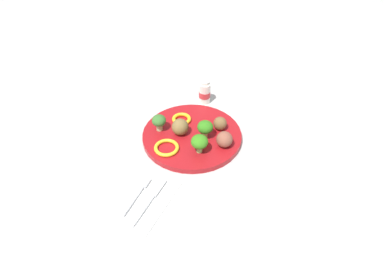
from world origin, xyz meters
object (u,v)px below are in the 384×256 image
at_px(broccoli_floret_front_left, 205,128).
at_px(yogurt_bottle, 205,93).
at_px(plate, 192,136).
at_px(broccoli_floret_mid_left, 159,121).
at_px(pepper_ring_back_right, 167,148).
at_px(napkin, 142,200).
at_px(fork, 137,193).
at_px(meatball_front_left, 224,139).
at_px(meatball_near_rim, 180,127).
at_px(knife, 150,199).
at_px(broccoli_floret_near_rim, 200,142).
at_px(meatball_mid_left, 220,123).
at_px(pepper_ring_far_rim, 182,119).

height_order(broccoli_floret_front_left, yogurt_bottle, yogurt_bottle).
height_order(plate, broccoli_floret_mid_left, broccoli_floret_mid_left).
bearing_deg(broccoli_floret_mid_left, pepper_ring_back_right, -141.36).
relative_size(broccoli_floret_front_left, napkin, 0.31).
bearing_deg(yogurt_bottle, napkin, -179.87).
height_order(plate, fork, plate).
bearing_deg(meatball_front_left, meatball_near_rim, 88.75).
height_order(fork, knife, same).
xyz_separation_m(broccoli_floret_near_rim, pepper_ring_back_right, (-0.02, 0.08, -0.03)).
bearing_deg(meatball_front_left, broccoli_floret_front_left, 76.73).
bearing_deg(plate, broccoli_floret_front_left, -90.44).
bearing_deg(knife, plate, -1.98).
xyz_separation_m(broccoli_floret_near_rim, yogurt_bottle, (0.24, 0.07, -0.01)).
relative_size(broccoli_floret_front_left, meatball_mid_left, 1.37).
distance_m(meatball_near_rim, yogurt_bottle, 0.19).
relative_size(broccoli_floret_mid_left, yogurt_bottle, 0.63).
bearing_deg(knife, broccoli_floret_mid_left, 20.40).
xyz_separation_m(pepper_ring_back_right, fork, (-0.16, 0.01, -0.01)).
xyz_separation_m(meatball_front_left, meatball_mid_left, (0.06, 0.03, -0.00)).
relative_size(broccoli_floret_near_rim, fork, 0.44).
relative_size(napkin, yogurt_bottle, 2.18).
xyz_separation_m(meatball_mid_left, pepper_ring_back_right, (-0.13, 0.11, -0.01)).
xyz_separation_m(pepper_ring_far_rim, yogurt_bottle, (0.14, -0.02, 0.01)).
bearing_deg(plate, pepper_ring_far_rim, 49.35).
distance_m(plate, knife, 0.24).
bearing_deg(pepper_ring_back_right, fork, 178.08).
relative_size(pepper_ring_far_rim, knife, 0.39).
relative_size(broccoli_floret_mid_left, pepper_ring_far_rim, 0.87).
distance_m(broccoli_floret_mid_left, fork, 0.23).
bearing_deg(meatball_mid_left, broccoli_floret_front_left, 151.06).
xyz_separation_m(broccoli_floret_front_left, napkin, (-0.25, 0.07, -0.05)).
bearing_deg(fork, broccoli_floret_near_rim, -26.46).
bearing_deg(pepper_ring_far_rim, meatball_front_left, -111.15).
xyz_separation_m(meatball_near_rim, pepper_ring_far_rim, (0.05, 0.02, -0.02)).
height_order(broccoli_floret_near_rim, knife, broccoli_floret_near_rim).
xyz_separation_m(broccoli_floret_front_left, yogurt_bottle, (0.18, 0.07, -0.01)).
relative_size(broccoli_floret_near_rim, pepper_ring_far_rim, 0.93).
bearing_deg(fork, meatball_mid_left, -20.91).
relative_size(meatball_front_left, pepper_ring_far_rim, 0.78).
bearing_deg(plate, meatball_mid_left, -53.36).
height_order(broccoli_floret_mid_left, broccoli_floret_near_rim, broccoli_floret_near_rim).
relative_size(meatball_mid_left, yogurt_bottle, 0.49).
height_order(plate, meatball_front_left, meatball_front_left).
bearing_deg(broccoli_floret_mid_left, plate, -78.76).
height_order(plate, broccoli_floret_near_rim, broccoli_floret_near_rim).
bearing_deg(pepper_ring_back_right, broccoli_floret_mid_left, 38.64).
xyz_separation_m(broccoli_floret_mid_left, pepper_ring_far_rim, (0.06, -0.04, -0.03)).
bearing_deg(broccoli_floret_front_left, fork, 160.87).
xyz_separation_m(broccoli_floret_front_left, meatball_mid_left, (0.05, -0.03, -0.01)).
distance_m(meatball_front_left, pepper_ring_back_right, 0.16).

